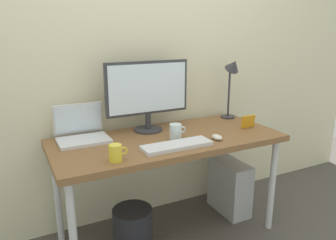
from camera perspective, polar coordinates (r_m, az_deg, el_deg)
The scene contains 13 objects.
ground_plane at distance 2.50m, azimuth 0.00°, elevation -19.12°, with size 6.00×6.00×0.00m, color #4C4742.
back_wall at distance 2.41m, azimuth -4.29°, elevation 12.65°, with size 4.40×0.04×2.60m, color beige.
desk at distance 2.19m, azimuth 0.00°, elevation -4.62°, with size 1.52×0.66×0.73m.
monitor at distance 2.25m, azimuth -3.56°, elevation 4.96°, with size 0.60×0.20×0.49m.
laptop at distance 2.18m, azimuth -14.87°, elevation -1.87°, with size 0.32×0.26×0.23m.
desk_lamp at distance 2.60m, azimuth 11.16°, elevation 7.73°, with size 0.11×0.16×0.49m.
keyboard at distance 1.99m, azimuth 1.54°, elevation -4.45°, with size 0.44×0.14×0.02m, color silver.
mouse at distance 2.14m, azimuth 8.53°, elevation -2.97°, with size 0.06×0.09×0.03m, color silver.
coffee_mug at distance 1.79m, azimuth -9.11°, elevation -5.70°, with size 0.11×0.07×0.09m.
glass_cup at distance 2.13m, azimuth 1.36°, elevation -1.98°, with size 0.11×0.08×0.10m.
photo_frame at distance 2.43m, azimuth 13.79°, elevation -0.25°, with size 0.11×0.02×0.09m, color orange.
computer_tower at distance 2.70m, azimuth 10.70°, elevation -11.37°, with size 0.18×0.36×0.42m, color #B2B2B7.
wastebasket at distance 2.28m, azimuth -6.14°, elevation -18.49°, with size 0.26×0.26×0.30m, color #232328.
Camera 1 is at (-0.92, -1.83, 1.42)m, focal length 34.94 mm.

